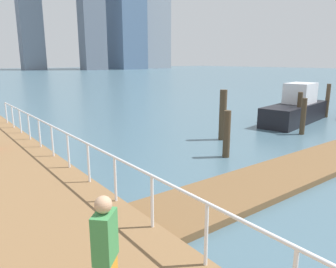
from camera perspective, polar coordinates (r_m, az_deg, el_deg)
name	(u,v)px	position (r m, az deg, el deg)	size (l,w,h in m)	color
ground_plane	(73,125)	(18.60, -16.76, 1.48)	(300.00, 300.00, 0.00)	#476675
floating_dock	(299,169)	(11.31, 22.41, -5.79)	(13.19, 2.00, 0.18)	brown
boardwalk_railing	(132,176)	(6.66, -6.52, -7.51)	(0.06, 25.16, 1.08)	white
dock_piling_1	(223,115)	(14.60, 9.81, 3.37)	(0.33, 0.33, 2.29)	#473826
dock_piling_2	(303,116)	(16.84, 23.11, 2.92)	(0.24, 0.24, 1.79)	#473826
dock_piling_3	(299,110)	(18.66, 22.48, 4.05)	(0.26, 0.26, 1.90)	#473826
dock_piling_4	(327,101)	(22.66, 26.70, 5.36)	(0.25, 0.25, 2.13)	brown
dock_piling_5	(227,134)	(11.99, 10.50, -0.02)	(0.26, 0.26, 1.77)	#473826
moored_boat_1	(296,109)	(20.05, 21.97, 4.21)	(6.22, 2.80, 2.27)	black
pedestrian_2	(106,256)	(4.21, -11.11, -20.68)	(0.41, 0.41, 1.61)	orange
skyline_tower_4	(29,16)	(135.96, -23.63, 18.90)	(8.15, 6.14, 39.73)	slate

